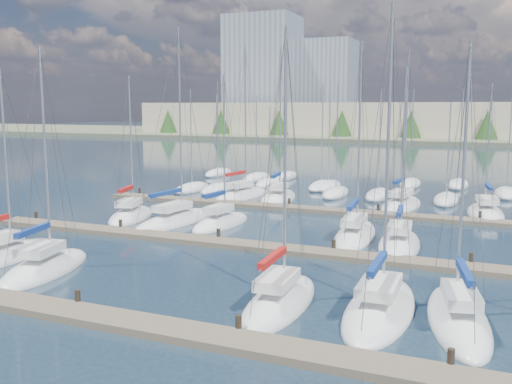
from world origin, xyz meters
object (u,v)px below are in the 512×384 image
at_px(sailboat_k, 355,235).
at_px(sailboat_b, 3,257).
at_px(sailboat_d, 280,302).
at_px(sailboat_p, 401,205).
at_px(sailboat_n, 242,195).
at_px(sailboat_c, 45,268).
at_px(sailboat_l, 399,244).
at_px(sailboat_h, 131,216).
at_px(sailboat_q, 486,213).
at_px(sailboat_e, 380,309).
at_px(sailboat_j, 221,223).
at_px(sailboat_o, 278,198).
at_px(sailboat_f, 458,319).
at_px(sailboat_i, 176,220).

relative_size(sailboat_k, sailboat_b, 1.18).
bearing_deg(sailboat_d, sailboat_p, 85.00).
xyz_separation_m(sailboat_n, sailboat_c, (0.74, -27.69, -0.02)).
xyz_separation_m(sailboat_l, sailboat_c, (-17.07, -13.40, 0.00)).
distance_m(sailboat_d, sailboat_h, 23.43).
relative_size(sailboat_l, sailboat_q, 1.05).
xyz_separation_m(sailboat_h, sailboat_e, (22.83, -13.53, 0.00)).
bearing_deg(sailboat_n, sailboat_d, -53.23).
distance_m(sailboat_c, sailboat_b, 4.16).
relative_size(sailboat_j, sailboat_h, 1.00).
bearing_deg(sailboat_c, sailboat_p, 50.06).
bearing_deg(sailboat_p, sailboat_k, -89.09).
bearing_deg(sailboat_p, sailboat_h, -139.34).
xyz_separation_m(sailboat_p, sailboat_c, (-14.83, -28.28, -0.00)).
distance_m(sailboat_j, sailboat_q, 22.29).
bearing_deg(sailboat_o, sailboat_h, -128.06).
distance_m(sailboat_h, sailboat_b, 13.56).
relative_size(sailboat_d, sailboat_b, 1.11).
relative_size(sailboat_d, sailboat_l, 1.09).
relative_size(sailboat_l, sailboat_o, 0.80).
bearing_deg(sailboat_f, sailboat_e, 170.81).
bearing_deg(sailboat_i, sailboat_c, -83.66).
xyz_separation_m(sailboat_h, sailboat_c, (4.58, -14.41, 0.00)).
xyz_separation_m(sailboat_f, sailboat_p, (-6.68, 27.30, 0.00)).
height_order(sailboat_k, sailboat_b, sailboat_k).
distance_m(sailboat_k, sailboat_c, 20.19).
height_order(sailboat_i, sailboat_p, sailboat_i).
distance_m(sailboat_n, sailboat_h, 13.83).
bearing_deg(sailboat_q, sailboat_l, -117.73).
bearing_deg(sailboat_d, sailboat_q, 70.45).
bearing_deg(sailboat_n, sailboat_l, -29.74).
bearing_deg(sailboat_l, sailboat_d, -109.34).
bearing_deg(sailboat_d, sailboat_i, 131.51).
xyz_separation_m(sailboat_j, sailboat_c, (-3.42, -14.78, -0.00)).
distance_m(sailboat_k, sailboat_b, 22.63).
distance_m(sailboat_k, sailboat_i, 14.11).
relative_size(sailboat_i, sailboat_d, 1.18).
relative_size(sailboat_k, sailboat_d, 1.06).
xyz_separation_m(sailboat_j, sailboat_h, (-8.00, -0.37, -0.01)).
bearing_deg(sailboat_o, sailboat_f, -64.09).
xyz_separation_m(sailboat_o, sailboat_h, (-7.68, -13.51, -0.01)).
relative_size(sailboat_i, sailboat_q, 1.35).
height_order(sailboat_j, sailboat_q, sailboat_j).
bearing_deg(sailboat_i, sailboat_n, 97.29).
height_order(sailboat_o, sailboat_q, sailboat_o).
bearing_deg(sailboat_n, sailboat_f, -41.20).
bearing_deg(sailboat_d, sailboat_f, 4.63).
distance_m(sailboat_n, sailboat_e, 32.86).
bearing_deg(sailboat_o, sailboat_j, -97.03).
relative_size(sailboat_j, sailboat_n, 0.78).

